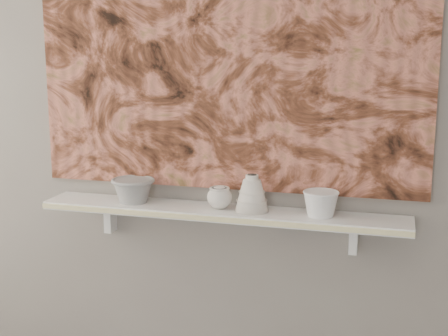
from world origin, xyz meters
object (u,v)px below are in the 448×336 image
(bowl_white, at_px, (321,203))
(shelf, at_px, (221,212))
(bowl_grey, at_px, (133,190))
(bell_vessel, at_px, (252,193))
(cup_cream, at_px, (219,197))
(painting, at_px, (227,43))

(bowl_white, bearing_deg, shelf, 180.00)
(bowl_grey, relative_size, bowl_white, 1.31)
(bowl_grey, xyz_separation_m, bell_vessel, (0.47, 0.00, 0.02))
(cup_cream, xyz_separation_m, bell_vessel, (0.12, 0.00, 0.03))
(painting, bearing_deg, bowl_white, -12.17)
(shelf, height_order, cup_cream, cup_cream)
(painting, bearing_deg, bowl_grey, -167.23)
(cup_cream, relative_size, bell_vessel, 0.68)
(bowl_grey, distance_m, bell_vessel, 0.47)
(painting, relative_size, bell_vessel, 10.89)
(painting, bearing_deg, cup_cream, -93.56)
(cup_cream, bearing_deg, bowl_grey, 180.00)
(painting, distance_m, bowl_grey, 0.67)
(cup_cream, bearing_deg, shelf, 0.00)
(shelf, relative_size, painting, 0.93)
(painting, bearing_deg, shelf, -90.00)
(shelf, bearing_deg, cup_cream, 180.00)
(painting, height_order, bell_vessel, painting)
(shelf, height_order, bowl_white, bowl_white)
(shelf, relative_size, bell_vessel, 10.16)
(cup_cream, height_order, bell_vessel, bell_vessel)
(shelf, height_order, bell_vessel, bell_vessel)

